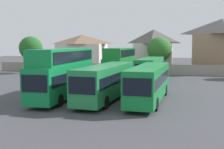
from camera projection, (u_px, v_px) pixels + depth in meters
ground at (135, 78)px, 45.06m from camera, size 140.00×140.00×0.00m
depot_boundary_wall at (141, 69)px, 51.01m from camera, size 56.00×0.50×1.80m
bus_1 at (63, 70)px, 28.23m from camera, size 2.77×11.95×4.88m
bus_2 at (106, 80)px, 27.36m from camera, size 3.17×12.04×3.33m
bus_3 at (149, 81)px, 26.68m from camera, size 2.92×11.98×3.32m
bus_4 at (120, 62)px, 41.69m from camera, size 2.82×10.34×4.76m
bus_5 at (151, 68)px, 40.74m from camera, size 2.94×11.13×3.34m
house_terrace_left at (82, 52)px, 61.37m from camera, size 9.98×7.01×7.27m
house_terrace_centre at (153, 50)px, 57.40m from camera, size 7.61×6.79×8.20m
house_terrace_right at (221, 45)px, 53.78m from camera, size 10.97×8.00×10.01m
tree_behind_wall at (159, 49)px, 52.34m from camera, size 4.44×4.44×6.60m
tree_right_of_lot at (31, 48)px, 52.47m from camera, size 4.23×4.23×6.71m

